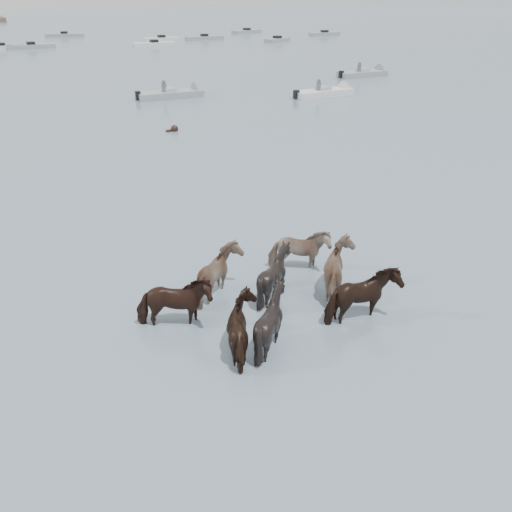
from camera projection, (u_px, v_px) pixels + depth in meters
ground at (257, 332)px, 13.04m from camera, size 400.00×400.00×0.00m
pony_herd at (276, 291)px, 13.69m from camera, size 6.40×4.31×1.63m
swimming_pony at (174, 129)px, 31.02m from camera, size 0.72×0.44×0.44m
motorboat_c at (179, 94)px, 40.48m from camera, size 5.45×1.90×1.92m
motorboat_d at (331, 92)px, 41.05m from camera, size 5.37×1.60×1.92m
motorboat_e at (369, 73)px, 49.93m from camera, size 5.37×1.80×1.92m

